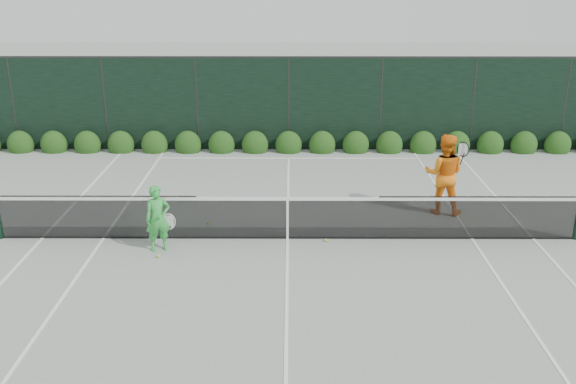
{
  "coord_description": "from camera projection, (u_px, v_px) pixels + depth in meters",
  "views": [
    {
      "loc": [
        0.07,
        -13.16,
        5.71
      ],
      "look_at": [
        0.01,
        0.3,
        1.0
      ],
      "focal_mm": 40.0,
      "sensor_mm": 36.0,
      "label": 1
    }
  ],
  "objects": [
    {
      "name": "windscreen_fence",
      "position": [
        287.0,
        221.0,
        11.25
      ],
      "size": [
        32.0,
        21.07,
        3.06
      ],
      "color": "black",
      "rests_on": "ground"
    },
    {
      "name": "hedge_row",
      "position": [
        289.0,
        145.0,
        20.98
      ],
      "size": [
        31.66,
        0.65,
        0.94
      ],
      "color": "#12350E",
      "rests_on": "ground"
    },
    {
      "name": "tennis_balls",
      "position": [
        205.0,
        233.0,
        14.54
      ],
      "size": [
        3.82,
        1.98,
        0.07
      ],
      "color": "#B1DC30",
      "rests_on": "ground"
    },
    {
      "name": "player_woman",
      "position": [
        158.0,
        218.0,
        13.52
      ],
      "size": [
        0.66,
        0.51,
        1.44
      ],
      "rotation": [
        0.0,
        0.0,
        0.36
      ],
      "color": "green",
      "rests_on": "ground"
    },
    {
      "name": "tennis_net",
      "position": [
        286.0,
        217.0,
        14.13
      ],
      "size": [
        12.9,
        0.1,
        1.07
      ],
      "color": "black",
      "rests_on": "ground"
    },
    {
      "name": "player_man",
      "position": [
        444.0,
        174.0,
        15.53
      ],
      "size": [
        1.12,
        0.97,
        1.98
      ],
      "rotation": [
        0.0,
        0.0,
        2.88
      ],
      "color": "orange",
      "rests_on": "ground"
    },
    {
      "name": "court_lines",
      "position": [
        288.0,
        238.0,
        14.31
      ],
      "size": [
        11.03,
        23.83,
        0.01
      ],
      "color": "white",
      "rests_on": "ground"
    },
    {
      "name": "ground",
      "position": [
        288.0,
        239.0,
        14.31
      ],
      "size": [
        80.0,
        80.0,
        0.0
      ],
      "primitive_type": "plane",
      "color": "gray",
      "rests_on": "ground"
    }
  ]
}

